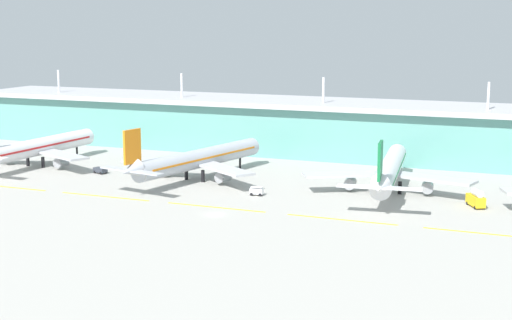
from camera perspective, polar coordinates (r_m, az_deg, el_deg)
The scene contains 13 objects.
ground_plane at distance 197.65m, azimuth -3.02°, elevation -3.98°, with size 600.00×600.00×0.00m, color #A8A59E.
terminal_building at distance 283.93m, azimuth 5.23°, elevation 2.34°, with size 288.00×34.00×28.61m.
airliner_nearest at distance 271.59m, azimuth -15.61°, elevation 0.90°, with size 48.74×61.58×18.90m.
airliner_near_middle at distance 239.40m, azimuth -4.29°, elevation 0.06°, with size 47.78×66.26×18.90m.
airliner_far_middle at distance 224.50m, azimuth 9.68°, elevation -0.73°, with size 48.34×67.24×18.90m.
taxiway_stripe_west at distance 241.28m, azimuth -17.74°, elevation -1.87°, with size 28.00×0.70×0.04m, color yellow.
taxiway_stripe_mid_west at distance 221.29m, azimuth -10.95°, elevation -2.63°, with size 28.00×0.70×0.04m, color yellow.
taxiway_stripe_centre at distance 205.02m, azimuth -2.95°, elevation -3.46°, with size 28.00×0.70×0.04m, color yellow.
taxiway_stripe_mid_east at distance 193.42m, azimuth 6.24°, elevation -4.34°, with size 28.00×0.70×0.04m, color yellow.
taxiway_stripe_east at distance 187.35m, azimuth 16.32°, elevation -5.16°, with size 28.00×0.70×0.04m, color yellow.
pushback_tug at distance 254.84m, azimuth -11.27°, elevation -0.72°, with size 4.91×3.59×1.85m.
fuel_truck at distance 212.49m, azimuth 15.72°, elevation -2.73°, with size 5.84×7.54×4.95m.
baggage_cart at distance 218.36m, azimuth 0.04°, elevation -2.28°, with size 3.81×2.42×2.48m.
Camera 1 is at (81.99, -173.35, 47.87)m, focal length 54.95 mm.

